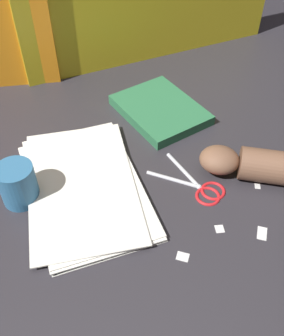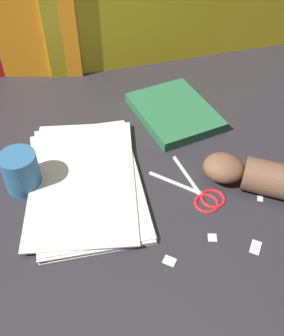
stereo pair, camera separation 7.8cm
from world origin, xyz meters
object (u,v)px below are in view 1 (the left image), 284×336
(book_closed, at_px, (160,110))
(mug, at_px, (18,184))
(scissors, at_px, (200,186))
(paper_stack, at_px, (85,187))

(book_closed, height_order, mug, mug)
(book_closed, bearing_deg, scissors, -91.63)
(paper_stack, xyz_separation_m, scissors, (0.23, -0.07, -0.00))
(book_closed, height_order, scissors, book_closed)
(book_closed, bearing_deg, mug, -153.76)
(book_closed, xyz_separation_m, scissors, (-0.01, -0.27, -0.01))
(book_closed, relative_size, scissors, 1.48)
(paper_stack, bearing_deg, mug, 173.26)
(book_closed, relative_size, mug, 3.01)
(paper_stack, xyz_separation_m, book_closed, (0.24, 0.20, 0.01))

